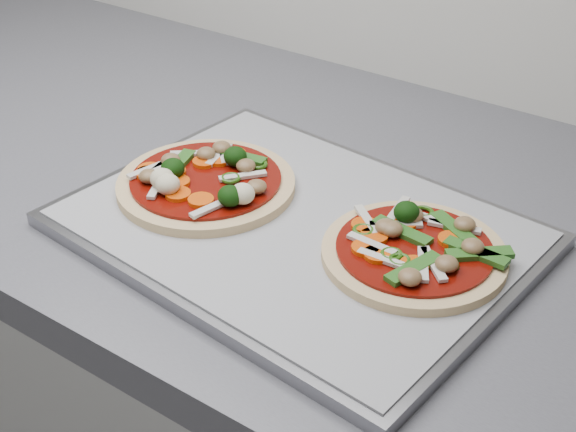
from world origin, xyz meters
The scene contains 5 objects.
countertop centered at (0.00, 1.30, 0.88)m, with size 3.60×0.60×0.04m, color slate.
baking_tray centered at (0.17, 1.22, 0.91)m, with size 0.42×0.31×0.01m, color gray.
parchment centered at (0.17, 1.22, 0.91)m, with size 0.40×0.29×0.00m, color #939398.
pizza_left centered at (0.06, 1.21, 0.93)m, with size 0.22×0.22×0.03m.
pizza_right centered at (0.28, 1.23, 0.92)m, with size 0.20×0.20×0.03m.
Camera 1 is at (0.52, 0.70, 1.33)m, focal length 50.00 mm.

